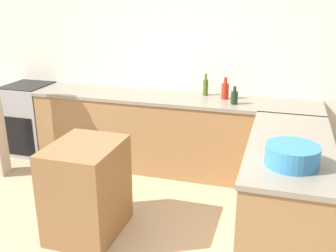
% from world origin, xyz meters
% --- Properties ---
extents(wall_back, '(8.00, 0.06, 2.70)m').
position_xyz_m(wall_back, '(0.00, 2.16, 1.35)').
color(wall_back, silver).
rests_on(wall_back, ground_plane).
extents(counter_back, '(3.40, 0.66, 0.93)m').
position_xyz_m(counter_back, '(0.00, 1.81, 0.46)').
color(counter_back, olive).
rests_on(counter_back, ground_plane).
extents(counter_peninsula, '(0.69, 1.73, 0.93)m').
position_xyz_m(counter_peninsula, '(1.36, 0.65, 0.46)').
color(counter_peninsula, olive).
rests_on(counter_peninsula, ground_plane).
extents(range_oven, '(0.58, 0.64, 0.94)m').
position_xyz_m(range_oven, '(-2.00, 1.81, 0.47)').
color(range_oven, '#99999E').
rests_on(range_oven, ground_plane).
extents(island_table, '(0.58, 0.72, 0.86)m').
position_xyz_m(island_table, '(-0.35, 0.29, 0.43)').
color(island_table, brown).
rests_on(island_table, ground_plane).
extents(mixing_bowl, '(0.38, 0.38, 0.15)m').
position_xyz_m(mixing_bowl, '(1.36, 0.21, 1.00)').
color(mixing_bowl, teal).
rests_on(mixing_bowl, counter_peninsula).
extents(hot_sauce_bottle, '(0.09, 0.09, 0.25)m').
position_xyz_m(hot_sauce_bottle, '(0.61, 1.89, 1.03)').
color(hot_sauce_bottle, red).
rests_on(hot_sauce_bottle, counter_back).
extents(olive_oil_bottle, '(0.06, 0.06, 0.26)m').
position_xyz_m(olive_oil_bottle, '(0.36, 1.99, 1.03)').
color(olive_oil_bottle, '#475B1E').
rests_on(olive_oil_bottle, counter_back).
extents(wine_bottle_dark, '(0.08, 0.08, 0.20)m').
position_xyz_m(wine_bottle_dark, '(0.75, 1.70, 1.01)').
color(wine_bottle_dark, black).
rests_on(wine_bottle_dark, counter_back).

